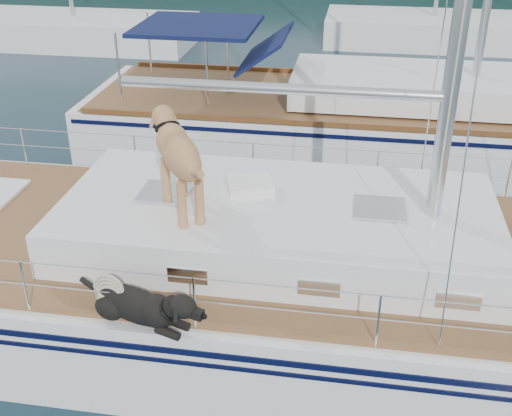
# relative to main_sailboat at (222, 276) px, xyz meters

# --- Properties ---
(ground) EXTENTS (120.00, 120.00, 0.00)m
(ground) POSITION_rel_main_sailboat_xyz_m (-0.09, 0.01, -0.68)
(ground) COLOR black
(ground) RESTS_ON ground
(main_sailboat) EXTENTS (12.00, 4.04, 14.01)m
(main_sailboat) POSITION_rel_main_sailboat_xyz_m (0.00, 0.00, 0.00)
(main_sailboat) COLOR white
(main_sailboat) RESTS_ON ground
(neighbor_sailboat) EXTENTS (11.00, 3.50, 13.30)m
(neighbor_sailboat) POSITION_rel_main_sailboat_xyz_m (1.54, 6.19, -0.06)
(neighbor_sailboat) COLOR white
(neighbor_sailboat) RESTS_ON ground
(bg_boat_west) EXTENTS (8.00, 3.00, 11.65)m
(bg_boat_west) POSITION_rel_main_sailboat_xyz_m (-8.09, 14.01, -0.24)
(bg_boat_west) COLOR white
(bg_boat_west) RESTS_ON ground
(bg_boat_center) EXTENTS (7.20, 3.00, 11.65)m
(bg_boat_center) POSITION_rel_main_sailboat_xyz_m (3.91, 16.01, -0.23)
(bg_boat_center) COLOR white
(bg_boat_center) RESTS_ON ground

